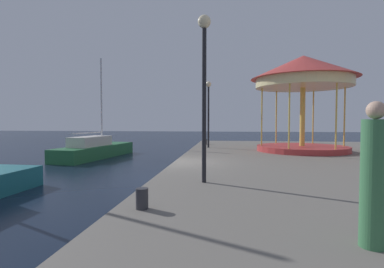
{
  "coord_description": "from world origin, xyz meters",
  "views": [
    {
      "loc": [
        2.18,
        -12.11,
        2.49
      ],
      "look_at": [
        0.4,
        2.99,
        1.83
      ],
      "focal_mm": 27.5,
      "sensor_mm": 36.0,
      "label": 1
    }
  ],
  "objects_px": {
    "bollard_south": "(205,142)",
    "lamp_post_near_edge": "(204,70)",
    "sailboat_green": "(95,149)",
    "carousel": "(303,80)",
    "bollard_north": "(142,199)",
    "lamp_post_mid_promenade": "(208,102)",
    "person_far_corner": "(374,179)"
  },
  "relations": [
    {
      "from": "bollard_south",
      "to": "lamp_post_near_edge",
      "type": "bearing_deg",
      "value": -86.06
    },
    {
      "from": "sailboat_green",
      "to": "carousel",
      "type": "relative_size",
      "value": 1.29
    },
    {
      "from": "sailboat_green",
      "to": "bollard_north",
      "type": "height_order",
      "value": "sailboat_green"
    },
    {
      "from": "lamp_post_near_edge",
      "to": "lamp_post_mid_promenade",
      "type": "bearing_deg",
      "value": 92.89
    },
    {
      "from": "lamp_post_near_edge",
      "to": "person_far_corner",
      "type": "height_order",
      "value": "lamp_post_near_edge"
    },
    {
      "from": "bollard_north",
      "to": "person_far_corner",
      "type": "xyz_separation_m",
      "value": [
        3.57,
        -1.31,
        0.72
      ]
    },
    {
      "from": "bollard_north",
      "to": "sailboat_green",
      "type": "bearing_deg",
      "value": 118.24
    },
    {
      "from": "sailboat_green",
      "to": "bollard_north",
      "type": "bearing_deg",
      "value": -61.76
    },
    {
      "from": "carousel",
      "to": "lamp_post_near_edge",
      "type": "distance_m",
      "value": 10.42
    },
    {
      "from": "bollard_south",
      "to": "person_far_corner",
      "type": "height_order",
      "value": "person_far_corner"
    },
    {
      "from": "carousel",
      "to": "person_far_corner",
      "type": "height_order",
      "value": "carousel"
    },
    {
      "from": "lamp_post_near_edge",
      "to": "sailboat_green",
      "type": "bearing_deg",
      "value": 127.01
    },
    {
      "from": "bollard_south",
      "to": "lamp_post_mid_promenade",
      "type": "bearing_deg",
      "value": -81.59
    },
    {
      "from": "lamp_post_mid_promenade",
      "to": "person_far_corner",
      "type": "bearing_deg",
      "value": -78.07
    },
    {
      "from": "sailboat_green",
      "to": "bollard_south",
      "type": "relative_size",
      "value": 18.77
    },
    {
      "from": "carousel",
      "to": "person_far_corner",
      "type": "xyz_separation_m",
      "value": [
        -2.3,
        -13.08,
        -3.07
      ]
    },
    {
      "from": "carousel",
      "to": "bollard_north",
      "type": "height_order",
      "value": "carousel"
    },
    {
      "from": "bollard_north",
      "to": "carousel",
      "type": "bearing_deg",
      "value": 63.48
    },
    {
      "from": "sailboat_green",
      "to": "carousel",
      "type": "height_order",
      "value": "sailboat_green"
    },
    {
      "from": "lamp_post_near_edge",
      "to": "lamp_post_mid_promenade",
      "type": "distance_m",
      "value": 10.82
    },
    {
      "from": "lamp_post_near_edge",
      "to": "bollard_south",
      "type": "height_order",
      "value": "lamp_post_near_edge"
    },
    {
      "from": "lamp_post_near_edge",
      "to": "bollard_north",
      "type": "bearing_deg",
      "value": -110.99
    },
    {
      "from": "sailboat_green",
      "to": "lamp_post_near_edge",
      "type": "relative_size",
      "value": 1.64
    },
    {
      "from": "person_far_corner",
      "to": "lamp_post_near_edge",
      "type": "bearing_deg",
      "value": 123.24
    },
    {
      "from": "carousel",
      "to": "bollard_south",
      "type": "distance_m",
      "value": 8.09
    },
    {
      "from": "sailboat_green",
      "to": "lamp_post_mid_promenade",
      "type": "relative_size",
      "value": 1.77
    },
    {
      "from": "bollard_south",
      "to": "bollard_north",
      "type": "xyz_separation_m",
      "value": [
        -0.08,
        -15.96,
        0.0
      ]
    },
    {
      "from": "carousel",
      "to": "lamp_post_mid_promenade",
      "type": "height_order",
      "value": "carousel"
    },
    {
      "from": "bollard_south",
      "to": "bollard_north",
      "type": "distance_m",
      "value": 15.96
    },
    {
      "from": "sailboat_green",
      "to": "bollard_north",
      "type": "distance_m",
      "value": 15.51
    },
    {
      "from": "carousel",
      "to": "person_far_corner",
      "type": "relative_size",
      "value": 2.97
    },
    {
      "from": "sailboat_green",
      "to": "bollard_north",
      "type": "xyz_separation_m",
      "value": [
        7.34,
        -13.66,
        0.42
      ]
    }
  ]
}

